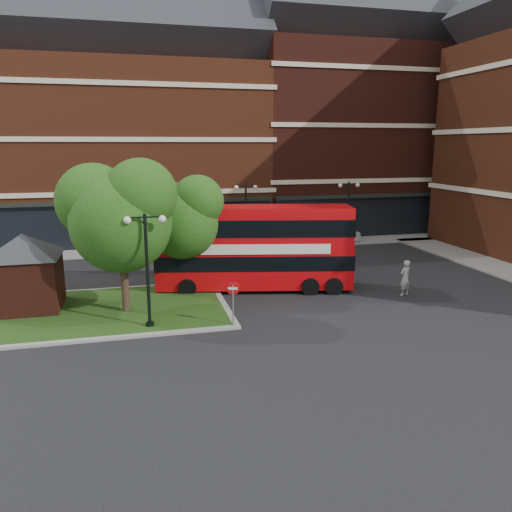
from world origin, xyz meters
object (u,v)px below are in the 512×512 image
object	(u,v)px
car_white	(331,234)
car_silver	(156,243)
bus	(254,242)
woman	(405,278)

from	to	relation	value
car_white	car_silver	bearing A→B (deg)	82.61
bus	car_white	size ratio (longest dim) A/B	2.25
woman	car_silver	distance (m)	18.52
bus	car_white	xyz separation A→B (m)	(8.95, 10.96, -1.83)
car_silver	car_white	distance (m)	13.69
car_silver	bus	bearing A→B (deg)	-163.29
woman	car_white	xyz separation A→B (m)	(1.57, 14.00, -0.16)
bus	car_silver	bearing A→B (deg)	125.45
bus	woman	size ratio (longest dim) A/B	5.69
bus	woman	bearing A→B (deg)	-10.34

